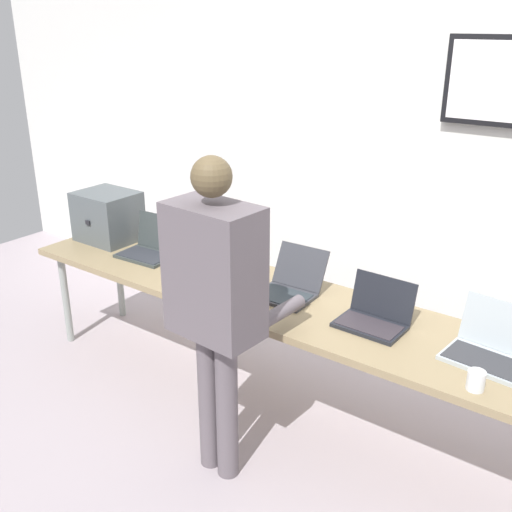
{
  "coord_description": "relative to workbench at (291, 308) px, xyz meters",
  "views": [
    {
      "loc": [
        1.62,
        -2.53,
        2.19
      ],
      "look_at": [
        -0.25,
        0.0,
        0.94
      ],
      "focal_mm": 41.76,
      "sensor_mm": 36.0,
      "label": 1
    }
  ],
  "objects": [
    {
      "name": "person",
      "position": [
        -0.02,
        -0.62,
        0.32
      ],
      "size": [
        0.46,
        0.6,
        1.65
      ],
      "color": "#5F565C",
      "rests_on": "ground"
    },
    {
      "name": "ground",
      "position": [
        0.0,
        0.0,
        -0.7
      ],
      "size": [
        8.0,
        8.0,
        0.04
      ],
      "primitive_type": "cube",
      "color": "#A699A0"
    },
    {
      "name": "coffee_mug",
      "position": [
        1.1,
        -0.25,
        0.09
      ],
      "size": [
        0.08,
        0.08,
        0.09
      ],
      "color": "white",
      "rests_on": "workbench"
    },
    {
      "name": "laptop_station_1",
      "position": [
        -0.61,
        0.07,
        0.1
      ],
      "size": [
        0.35,
        0.38,
        0.24
      ],
      "color": "black",
      "rests_on": "workbench"
    },
    {
      "name": "equipment_box",
      "position": [
        -1.59,
        0.07,
        0.22
      ],
      "size": [
        0.41,
        0.35,
        0.35
      ],
      "color": "#50575A",
      "rests_on": "workbench"
    },
    {
      "name": "laptop_station_0",
      "position": [
        -1.14,
        0.03,
        0.1
      ],
      "size": [
        0.38,
        0.31,
        0.25
      ],
      "color": "#343B3B",
      "rests_on": "workbench"
    },
    {
      "name": "laptop_station_2",
      "position": [
        -0.06,
        0.07,
        0.1
      ],
      "size": [
        0.33,
        0.38,
        0.24
      ],
      "color": "#36383E",
      "rests_on": "workbench"
    },
    {
      "name": "workbench",
      "position": [
        0.0,
        0.0,
        0.0
      ],
      "size": [
        3.69,
        0.7,
        0.73
      ],
      "color": "#8F7B57",
      "rests_on": "ground"
    },
    {
      "name": "laptop_station_3",
      "position": [
        0.49,
        0.03,
        0.1
      ],
      "size": [
        0.35,
        0.28,
        0.23
      ],
      "color": "black",
      "rests_on": "workbench"
    },
    {
      "name": "laptop_station_4",
      "position": [
        1.07,
        0.04,
        0.1
      ],
      "size": [
        0.39,
        0.34,
        0.25
      ],
      "color": "#A8B2B8",
      "rests_on": "workbench"
    },
    {
      "name": "back_wall",
      "position": [
        0.02,
        1.13,
        0.56
      ],
      "size": [
        8.0,
        0.11,
        2.46
      ],
      "color": "silver",
      "rests_on": "ground"
    }
  ]
}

